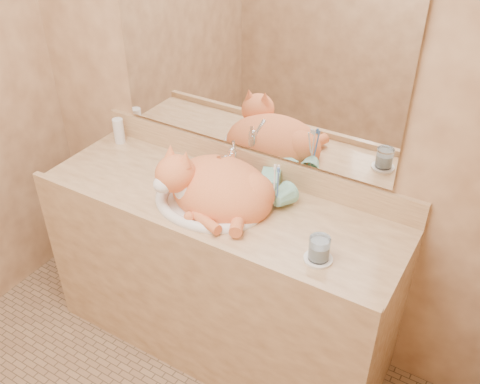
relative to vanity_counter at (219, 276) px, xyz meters
The scene contains 12 objects.
wall_back 0.87m from the vanity_counter, 90.00° to the left, with size 2.40×0.02×2.50m, color #946743.
vanity_counter is the anchor object (origin of this frame).
mirror 1.00m from the vanity_counter, 90.00° to the left, with size 1.30×0.02×0.80m, color white.
sink_basin 0.50m from the vanity_counter, 140.57° to the right, with size 0.48×0.40×0.15m, color white, non-canonical shape.
faucet 0.55m from the vanity_counter, 98.44° to the left, with size 0.05×0.13×0.19m, color white, non-canonical shape.
cat 0.51m from the vanity_counter, 167.04° to the right, with size 0.47×0.39×0.26m, color #DC6332, non-canonical shape.
soap_dispenser 0.56m from the vanity_counter, 39.62° to the left, with size 0.08×0.08×0.18m, color #7DC8AF.
toothbrush_cup 0.53m from the vanity_counter, 17.25° to the left, with size 0.10×0.10×0.09m, color #7DC8AF.
toothbrushes 0.61m from the vanity_counter, 17.25° to the left, with size 0.04×0.04×0.22m, color white, non-canonical shape.
saucer 0.68m from the vanity_counter, 12.55° to the right, with size 0.11×0.11×0.01m, color white.
water_glass 0.71m from the vanity_counter, 12.55° to the right, with size 0.08×0.08×0.09m, color silver.
lotion_bottle 0.87m from the vanity_counter, 165.07° to the left, with size 0.05×0.05×0.13m, color white.
Camera 1 is at (1.01, -0.79, 2.17)m, focal length 40.00 mm.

